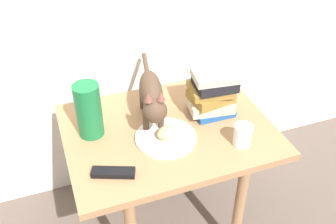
% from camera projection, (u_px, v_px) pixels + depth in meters
% --- Properties ---
extents(ground_plane, '(6.00, 6.00, 0.00)m').
position_uv_depth(ground_plane, '(168.00, 222.00, 1.91)').
color(ground_plane, brown).
extents(side_table, '(0.82, 0.62, 0.60)m').
position_uv_depth(side_table, '(168.00, 143.00, 1.60)').
color(side_table, '#9E724C').
rests_on(side_table, ground).
extents(plate, '(0.24, 0.24, 0.01)m').
position_uv_depth(plate, '(166.00, 138.00, 1.50)').
color(plate, silver).
rests_on(plate, side_table).
extents(bread_roll, '(0.09, 0.08, 0.05)m').
position_uv_depth(bread_roll, '(167.00, 132.00, 1.47)').
color(bread_roll, '#E0BC7A').
rests_on(bread_roll, plate).
extents(cat, '(0.15, 0.47, 0.23)m').
position_uv_depth(cat, '(152.00, 95.00, 1.51)').
color(cat, '#4C3828').
rests_on(cat, side_table).
extents(book_stack, '(0.20, 0.17, 0.20)m').
position_uv_depth(book_stack, '(212.00, 93.00, 1.58)').
color(book_stack, '#1E4C8C').
rests_on(book_stack, side_table).
extents(green_vase, '(0.10, 0.10, 0.22)m').
position_uv_depth(green_vase, '(89.00, 110.00, 1.46)').
color(green_vase, '#196B38').
rests_on(green_vase, side_table).
extents(candle_jar, '(0.07, 0.07, 0.08)m').
position_uv_depth(candle_jar, '(243.00, 136.00, 1.46)').
color(candle_jar, silver).
rests_on(candle_jar, side_table).
extents(tv_remote, '(0.16, 0.10, 0.02)m').
position_uv_depth(tv_remote, '(113.00, 172.00, 1.35)').
color(tv_remote, black).
rests_on(tv_remote, side_table).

